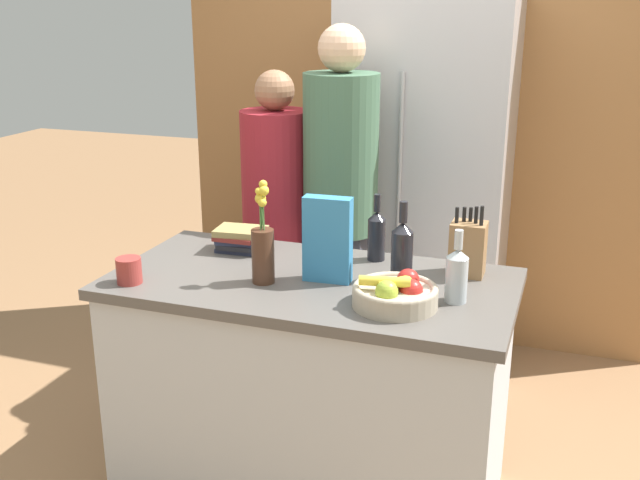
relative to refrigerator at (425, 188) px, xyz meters
The scene contains 14 objects.
kitchen_island 1.43m from the refrigerator, 95.97° to the right, with size 1.48×0.76×0.91m.
back_wall_wood 0.52m from the refrigerator, 111.23° to the left, with size 2.68×0.12×2.60m.
refrigerator is the anchor object (origin of this frame).
fruit_bowl 1.50m from the refrigerator, 81.76° to the right, with size 0.29×0.29×0.11m.
knife_block 1.17m from the refrigerator, 70.57° to the right, with size 0.13×0.11×0.27m.
flower_vase 1.46m from the refrigerator, 101.51° to the right, with size 0.08×0.08×0.38m.
cereal_box 1.34m from the refrigerator, 93.34° to the right, with size 0.18×0.07×0.31m.
coffee_mug 1.76m from the refrigerator, 115.05° to the right, with size 0.09×0.13×0.09m.
book_stack 1.25m from the refrigerator, 114.83° to the right, with size 0.21×0.16×0.10m.
bottle_oil 1.44m from the refrigerator, 74.04° to the right, with size 0.08×0.08×0.25m.
bottle_vinegar 1.06m from the refrigerator, 88.50° to the right, with size 0.07×0.07×0.27m.
bottle_wine 1.26m from the refrigerator, 82.04° to the right, with size 0.08×0.08×0.30m.
person_at_sink 0.82m from the refrigerator, 137.05° to the right, with size 0.33×0.33×1.59m.
person_in_blue 0.64m from the refrigerator, 115.32° to the right, with size 0.34×0.34×1.79m.
Camera 1 is at (0.88, -2.41, 1.89)m, focal length 42.00 mm.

